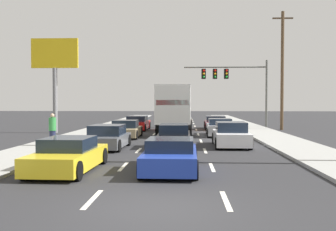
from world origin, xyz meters
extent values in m
plane|color=#2B2B2D|center=(0.00, 25.00, 0.00)|extent=(140.00, 140.00, 0.00)
cube|color=#9E9E99|center=(6.73, 20.00, 0.07)|extent=(2.97, 80.00, 0.14)
cube|color=#9E9E99|center=(-6.73, 20.00, 0.07)|extent=(2.97, 80.00, 0.14)
cube|color=silver|center=(-1.70, 0.77, 0.00)|extent=(0.14, 2.00, 0.01)
cube|color=silver|center=(-1.70, 5.77, 0.00)|extent=(0.14, 2.00, 0.01)
cube|color=silver|center=(-1.70, 10.77, 0.00)|extent=(0.14, 2.00, 0.01)
cube|color=silver|center=(-1.70, 15.77, 0.00)|extent=(0.14, 2.00, 0.01)
cube|color=silver|center=(-1.70, 20.77, 0.00)|extent=(0.14, 2.00, 0.01)
cube|color=silver|center=(-1.70, 25.77, 0.00)|extent=(0.14, 2.00, 0.01)
cube|color=silver|center=(-1.70, 30.77, 0.00)|extent=(0.14, 2.00, 0.01)
cube|color=silver|center=(-1.70, 35.77, 0.00)|extent=(0.14, 2.00, 0.01)
cube|color=silver|center=(-1.70, 40.77, 0.00)|extent=(0.14, 2.00, 0.01)
cube|color=silver|center=(-1.70, 45.77, 0.00)|extent=(0.14, 2.00, 0.01)
cube|color=silver|center=(-1.70, 50.77, 0.00)|extent=(0.14, 2.00, 0.01)
cube|color=silver|center=(1.70, 0.77, 0.00)|extent=(0.14, 2.00, 0.01)
cube|color=silver|center=(1.70, 5.77, 0.00)|extent=(0.14, 2.00, 0.01)
cube|color=silver|center=(1.70, 10.77, 0.00)|extent=(0.14, 2.00, 0.01)
cube|color=silver|center=(1.70, 15.77, 0.00)|extent=(0.14, 2.00, 0.01)
cube|color=silver|center=(1.70, 20.77, 0.00)|extent=(0.14, 2.00, 0.01)
cube|color=silver|center=(1.70, 25.77, 0.00)|extent=(0.14, 2.00, 0.01)
cube|color=silver|center=(1.70, 30.77, 0.00)|extent=(0.14, 2.00, 0.01)
cube|color=silver|center=(1.70, 35.77, 0.00)|extent=(0.14, 2.00, 0.01)
cube|color=silver|center=(1.70, 40.77, 0.00)|extent=(0.14, 2.00, 0.01)
cube|color=silver|center=(1.70, 45.77, 0.00)|extent=(0.14, 2.00, 0.01)
cube|color=silver|center=(1.70, 50.77, 0.00)|extent=(0.14, 2.00, 0.01)
cube|color=red|center=(-3.50, 25.06, 0.47)|extent=(1.92, 4.48, 0.66)
cube|color=#192333|center=(-3.50, 25.00, 1.03)|extent=(1.65, 2.30, 0.47)
cylinder|color=black|center=(-4.30, 26.75, 0.32)|extent=(0.24, 0.65, 0.64)
cylinder|color=black|center=(-2.61, 26.70, 0.32)|extent=(0.24, 0.65, 0.64)
cylinder|color=black|center=(-4.38, 23.41, 0.32)|extent=(0.24, 0.65, 0.64)
cylinder|color=black|center=(-2.69, 23.37, 0.32)|extent=(0.24, 0.65, 0.64)
cube|color=tan|center=(-3.42, 17.92, 0.42)|extent=(1.84, 4.05, 0.57)
cube|color=#192333|center=(-3.42, 17.64, 0.97)|extent=(1.61, 1.74, 0.52)
cylinder|color=black|center=(-4.27, 19.40, 0.32)|extent=(0.22, 0.64, 0.64)
cylinder|color=black|center=(-2.56, 19.40, 0.32)|extent=(0.22, 0.64, 0.64)
cylinder|color=black|center=(-4.28, 16.45, 0.32)|extent=(0.22, 0.64, 0.64)
cylinder|color=black|center=(-2.56, 16.45, 0.32)|extent=(0.22, 0.64, 0.64)
cube|color=slate|center=(-3.48, 11.53, 0.43)|extent=(2.02, 4.07, 0.58)
cube|color=#192333|center=(-3.48, 11.60, 0.99)|extent=(1.73, 2.10, 0.54)
cylinder|color=black|center=(-4.32, 13.01, 0.32)|extent=(0.24, 0.65, 0.64)
cylinder|color=black|center=(-2.55, 12.96, 0.32)|extent=(0.24, 0.65, 0.64)
cylinder|color=black|center=(-4.41, 10.10, 0.32)|extent=(0.24, 0.65, 0.64)
cylinder|color=black|center=(-2.64, 10.05, 0.32)|extent=(0.24, 0.65, 0.64)
cube|color=yellow|center=(-3.53, 4.75, 0.45)|extent=(1.97, 4.56, 0.62)
cube|color=#192333|center=(-3.52, 4.78, 0.99)|extent=(1.67, 2.03, 0.46)
cylinder|color=black|center=(-4.33, 6.48, 0.32)|extent=(0.24, 0.65, 0.64)
cylinder|color=black|center=(-2.62, 6.43, 0.32)|extent=(0.24, 0.65, 0.64)
cylinder|color=black|center=(-4.43, 3.07, 0.32)|extent=(0.24, 0.65, 0.64)
cylinder|color=black|center=(-2.72, 3.02, 0.32)|extent=(0.24, 0.65, 0.64)
cube|color=white|center=(-0.11, 20.61, 2.31)|extent=(2.55, 7.23, 2.72)
cube|color=red|center=(-0.17, 17.04, 2.45)|extent=(2.18, 0.08, 0.36)
cube|color=orange|center=(-0.03, 25.13, 1.38)|extent=(2.36, 1.89, 2.17)
cylinder|color=black|center=(-1.19, 25.15, 0.48)|extent=(0.32, 0.97, 0.96)
cylinder|color=black|center=(1.13, 25.11, 0.48)|extent=(0.32, 0.97, 0.96)
cylinder|color=black|center=(-1.29, 19.20, 0.48)|extent=(0.32, 0.97, 0.96)
cylinder|color=black|center=(1.03, 19.16, 0.48)|extent=(0.32, 0.97, 0.96)
cube|color=black|center=(0.09, 12.18, 0.47)|extent=(1.73, 4.43, 0.66)
cube|color=#192333|center=(0.09, 11.99, 1.04)|extent=(1.52, 2.20, 0.49)
cylinder|color=black|center=(-0.72, 13.84, 0.32)|extent=(0.22, 0.64, 0.64)
cylinder|color=black|center=(0.88, 13.84, 0.32)|extent=(0.22, 0.64, 0.64)
cylinder|color=black|center=(-0.71, 10.51, 0.32)|extent=(0.22, 0.64, 0.64)
cylinder|color=black|center=(0.89, 10.52, 0.32)|extent=(0.22, 0.64, 0.64)
cube|color=#1E389E|center=(0.15, 4.99, 0.45)|extent=(1.92, 4.45, 0.62)
cube|color=#192333|center=(0.15, 4.79, 0.97)|extent=(1.66, 1.95, 0.44)
cylinder|color=black|center=(-0.68, 6.66, 0.32)|extent=(0.23, 0.64, 0.64)
cylinder|color=black|center=(1.04, 6.63, 0.32)|extent=(0.23, 0.64, 0.64)
cylinder|color=black|center=(-0.74, 3.34, 0.32)|extent=(0.23, 0.64, 0.64)
cylinder|color=black|center=(0.99, 3.31, 0.32)|extent=(0.23, 0.64, 0.64)
cube|color=maroon|center=(3.44, 26.45, 0.44)|extent=(1.97, 4.54, 0.60)
cube|color=#192333|center=(3.44, 26.25, 0.98)|extent=(1.70, 2.32, 0.47)
cylinder|color=black|center=(2.61, 28.17, 0.32)|extent=(0.23, 0.64, 0.64)
cylinder|color=black|center=(4.36, 28.13, 0.32)|extent=(0.23, 0.64, 0.64)
cylinder|color=black|center=(2.53, 24.77, 0.32)|extent=(0.23, 0.64, 0.64)
cylinder|color=black|center=(4.28, 24.73, 0.32)|extent=(0.23, 0.64, 0.64)
cube|color=#B7BABF|center=(3.23, 19.70, 0.49)|extent=(1.93, 4.46, 0.70)
cube|color=#192333|center=(3.22, 19.41, 1.06)|extent=(1.65, 2.01, 0.44)
cylinder|color=black|center=(2.42, 21.38, 0.32)|extent=(0.24, 0.65, 0.64)
cylinder|color=black|center=(4.12, 21.33, 0.32)|extent=(0.24, 0.65, 0.64)
cylinder|color=black|center=(2.34, 18.06, 0.32)|extent=(0.24, 0.65, 0.64)
cylinder|color=black|center=(4.03, 18.02, 0.32)|extent=(0.24, 0.65, 0.64)
cube|color=white|center=(3.24, 12.82, 0.48)|extent=(1.91, 4.22, 0.69)
cube|color=#192333|center=(3.24, 12.77, 1.10)|extent=(1.65, 2.11, 0.55)
cylinder|color=black|center=(2.42, 14.38, 0.32)|extent=(0.23, 0.64, 0.64)
cylinder|color=black|center=(4.13, 14.34, 0.32)|extent=(0.23, 0.64, 0.64)
cylinder|color=black|center=(2.36, 11.29, 0.32)|extent=(0.23, 0.64, 0.64)
cylinder|color=black|center=(4.07, 11.26, 0.32)|extent=(0.23, 0.64, 0.64)
cylinder|color=#595B56|center=(8.53, 28.88, 3.25)|extent=(0.20, 0.20, 6.50)
cylinder|color=#595B56|center=(4.57, 28.88, 5.84)|extent=(7.93, 0.14, 0.14)
cube|color=black|center=(4.67, 28.88, 5.19)|extent=(0.40, 0.56, 0.95)
sphere|color=red|center=(4.67, 28.57, 5.49)|extent=(0.20, 0.20, 0.20)
sphere|color=orange|center=(4.67, 28.57, 5.19)|extent=(0.20, 0.20, 0.20)
sphere|color=green|center=(4.67, 28.57, 4.89)|extent=(0.20, 0.20, 0.20)
cube|color=black|center=(3.58, 28.88, 5.19)|extent=(0.40, 0.56, 0.95)
sphere|color=red|center=(3.58, 28.57, 5.49)|extent=(0.20, 0.20, 0.20)
sphere|color=orange|center=(3.58, 28.57, 5.19)|extent=(0.20, 0.20, 0.20)
sphere|color=green|center=(3.58, 28.57, 4.89)|extent=(0.20, 0.20, 0.20)
cube|color=black|center=(2.48, 28.88, 5.19)|extent=(0.40, 0.56, 0.95)
sphere|color=red|center=(2.48, 28.57, 5.49)|extent=(0.20, 0.20, 0.20)
sphere|color=orange|center=(2.48, 28.57, 5.19)|extent=(0.20, 0.20, 0.20)
sphere|color=green|center=(2.48, 28.57, 4.89)|extent=(0.20, 0.20, 0.20)
cylinder|color=brown|center=(9.27, 25.87, 5.22)|extent=(0.28, 0.28, 10.44)
cube|color=brown|center=(9.27, 25.87, 9.84)|extent=(1.80, 0.12, 0.12)
cylinder|color=slate|center=(-9.70, 21.73, 2.60)|extent=(0.36, 0.36, 5.19)
cube|color=yellow|center=(-9.70, 21.73, 6.37)|extent=(3.76, 0.20, 2.35)
cylinder|color=#1E233F|center=(-6.47, 11.64, 0.54)|extent=(0.32, 0.32, 0.81)
cylinder|color=#338C3F|center=(-6.47, 11.64, 1.30)|extent=(0.38, 0.38, 0.70)
sphere|color=tan|center=(-6.47, 11.64, 1.76)|extent=(0.22, 0.22, 0.22)
camera|label=1|loc=(0.66, -9.05, 2.50)|focal=41.71mm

